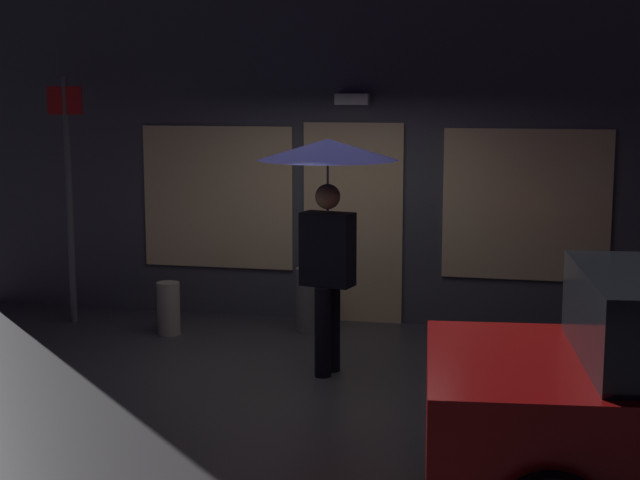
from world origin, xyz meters
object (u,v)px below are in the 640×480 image
street_sign_post (69,186)px  sidewalk_bollard_2 (169,308)px  sidewalk_bollard (310,300)px  person_with_umbrella (328,185)px

street_sign_post → sidewalk_bollard_2: bearing=-13.3°
street_sign_post → sidewalk_bollard: size_ratio=3.89×
sidewalk_bollard → sidewalk_bollard_2: sidewalk_bollard is taller
person_with_umbrella → sidewalk_bollard: 2.04m
person_with_umbrella → street_sign_post: bearing=-10.0°
person_with_umbrella → sidewalk_bollard: size_ratio=3.08×
sidewalk_bollard → street_sign_post: bearing=-177.2°
street_sign_post → sidewalk_bollard: street_sign_post is taller
person_with_umbrella → sidewalk_bollard: bearing=-58.6°
sidewalk_bollard → sidewalk_bollard_2: size_ratio=1.23×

